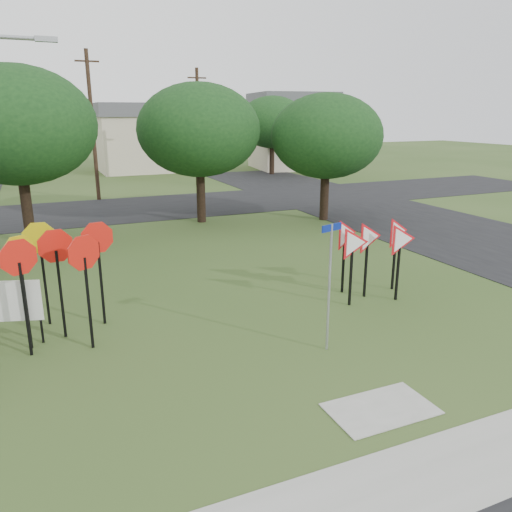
{
  "coord_description": "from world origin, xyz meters",
  "views": [
    {
      "loc": [
        -5.43,
        -8.98,
        5.37
      ],
      "look_at": [
        -0.21,
        3.0,
        1.6
      ],
      "focal_mm": 35.0,
      "sensor_mm": 36.0,
      "label": 1
    }
  ],
  "objects_px": {
    "yield_sign_cluster": "(372,241)",
    "info_board": "(12,304)",
    "stop_sign_cluster": "(55,260)",
    "street_name_sign": "(330,280)"
  },
  "relations": [
    {
      "from": "yield_sign_cluster",
      "to": "info_board",
      "type": "relative_size",
      "value": 1.83
    },
    {
      "from": "stop_sign_cluster",
      "to": "street_name_sign",
      "type": "bearing_deg",
      "value": -28.77
    },
    {
      "from": "yield_sign_cluster",
      "to": "street_name_sign",
      "type": "bearing_deg",
      "value": -140.19
    },
    {
      "from": "street_name_sign",
      "to": "stop_sign_cluster",
      "type": "relative_size",
      "value": 1.09
    },
    {
      "from": "yield_sign_cluster",
      "to": "info_board",
      "type": "height_order",
      "value": "yield_sign_cluster"
    },
    {
      "from": "street_name_sign",
      "to": "stop_sign_cluster",
      "type": "height_order",
      "value": "street_name_sign"
    },
    {
      "from": "stop_sign_cluster",
      "to": "info_board",
      "type": "relative_size",
      "value": 1.67
    },
    {
      "from": "street_name_sign",
      "to": "info_board",
      "type": "height_order",
      "value": "street_name_sign"
    },
    {
      "from": "street_name_sign",
      "to": "yield_sign_cluster",
      "type": "relative_size",
      "value": 1.0
    },
    {
      "from": "street_name_sign",
      "to": "stop_sign_cluster",
      "type": "distance_m",
      "value": 6.46
    }
  ]
}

